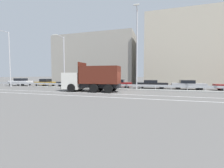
{
  "coord_description": "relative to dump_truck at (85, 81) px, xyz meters",
  "views": [
    {
      "loc": [
        4.36,
        -18.06,
        2.13
      ],
      "look_at": [
        -1.56,
        1.34,
        0.92
      ],
      "focal_mm": 24.0,
      "sensor_mm": 36.0,
      "label": 1
    }
  ],
  "objects": [
    {
      "name": "street_lamp_1",
      "position": [
        -5.27,
        2.88,
        3.28
      ],
      "size": [
        0.7,
        2.34,
        8.19
      ],
      "color": "#ADADB2",
      "rests_on": "ground_plane"
    },
    {
      "name": "median_road_sign",
      "position": [
        3.46,
        3.22,
        -0.12
      ],
      "size": [
        0.7,
        0.16,
        2.28
      ],
      "color": "white",
      "rests_on": "ground_plane"
    },
    {
      "name": "parked_car_3",
      "position": [
        -1.48,
        6.67,
        -0.65
      ],
      "size": [
        4.13,
        2.2,
        1.27
      ],
      "rotation": [
        0.0,
        0.0,
        1.63
      ],
      "color": "gray",
      "rests_on": "ground_plane"
    },
    {
      "name": "median_guardrail",
      "position": [
        4.77,
        4.11,
        -0.74
      ],
      "size": [
        58.02,
        0.09,
        0.78
      ],
      "color": "#9EA0A5",
      "rests_on": "ground_plane"
    },
    {
      "name": "parked_car_2",
      "position": [
        -6.82,
        6.64,
        -0.63
      ],
      "size": [
        4.54,
        1.97,
        1.29
      ],
      "rotation": [
        0.0,
        0.0,
        -1.61
      ],
      "color": "black",
      "rests_on": "ground_plane"
    },
    {
      "name": "parked_car_1",
      "position": [
        -11.84,
        6.28,
        -0.6
      ],
      "size": [
        4.02,
        2.04,
        1.41
      ],
      "rotation": [
        0.0,
        0.0,
        1.51
      ],
      "color": "#B27A14",
      "rests_on": "ground_plane"
    },
    {
      "name": "lane_strip_0",
      "position": [
        0.96,
        -1.75,
        -1.3
      ],
      "size": [
        58.02,
        0.16,
        0.01
      ],
      "primitive_type": "cube",
      "color": "silver",
      "rests_on": "ground_plane"
    },
    {
      "name": "parked_car_6",
      "position": [
        13.45,
        6.7,
        -0.59
      ],
      "size": [
        4.61,
        1.96,
        1.4
      ],
      "rotation": [
        0.0,
        0.0,
        -1.57
      ],
      "color": "#A3A3A8",
      "rests_on": "ground_plane"
    },
    {
      "name": "parked_car_5",
      "position": [
        8.19,
        6.66,
        -0.6
      ],
      "size": [
        4.89,
        2.2,
        1.36
      ],
      "rotation": [
        0.0,
        0.0,
        -1.52
      ],
      "color": "black",
      "rests_on": "ground_plane"
    },
    {
      "name": "street_lamp_0",
      "position": [
        -16.88,
        2.98,
        4.21
      ],
      "size": [
        0.71,
        2.53,
        9.96
      ],
      "color": "#ADADB2",
      "rests_on": "ground_plane"
    },
    {
      "name": "parked_car_4",
      "position": [
        3.07,
        6.21,
        -0.58
      ],
      "size": [
        4.23,
        2.04,
        1.42
      ],
      "rotation": [
        0.0,
        0.0,
        -1.5
      ],
      "color": "maroon",
      "rests_on": "ground_plane"
    },
    {
      "name": "median_island",
      "position": [
        4.77,
        3.22,
        -1.22
      ],
      "size": [
        31.91,
        1.1,
        0.18
      ],
      "primitive_type": "cube",
      "color": "gray",
      "rests_on": "ground_plane"
    },
    {
      "name": "lane_strip_1",
      "position": [
        0.96,
        -4.21,
        -1.3
      ],
      "size": [
        58.02,
        0.16,
        0.01
      ],
      "primitive_type": "cube",
      "color": "silver",
      "rests_on": "ground_plane"
    },
    {
      "name": "background_building_0",
      "position": [
        -5.76,
        17.26,
        4.49
      ],
      "size": [
        19.55,
        9.09,
        11.6
      ],
      "primitive_type": "cube",
      "color": "gray",
      "rests_on": "ground_plane"
    },
    {
      "name": "dump_truck",
      "position": [
        0.0,
        0.0,
        0.0
      ],
      "size": [
        7.61,
        3.08,
        3.77
      ],
      "rotation": [
        0.0,
        0.0,
        1.62
      ],
      "color": "silver",
      "rests_on": "ground_plane"
    },
    {
      "name": "parked_car_0",
      "position": [
        -17.76,
        5.99,
        -0.56
      ],
      "size": [
        4.59,
        2.26,
        1.48
      ],
      "rotation": [
        0.0,
        0.0,
        1.65
      ],
      "color": "silver",
      "rests_on": "ground_plane"
    },
    {
      "name": "background_building_1",
      "position": [
        16.88,
        16.81,
        5.57
      ],
      "size": [
        20.51,
        11.95,
        13.75
      ],
      "primitive_type": "cube",
      "color": "#B7AD99",
      "rests_on": "ground_plane"
    },
    {
      "name": "street_lamp_2",
      "position": [
        6.35,
        3.02,
        4.68
      ],
      "size": [
        0.71,
        2.39,
        10.93
      ],
      "color": "#ADADB2",
      "rests_on": "ground_plane"
    },
    {
      "name": "ground_plane",
      "position": [
        4.77,
        0.29,
        -1.31
      ],
      "size": [
        320.0,
        320.0,
        0.0
      ],
      "primitive_type": "plane",
      "color": "#605E5B"
    }
  ]
}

